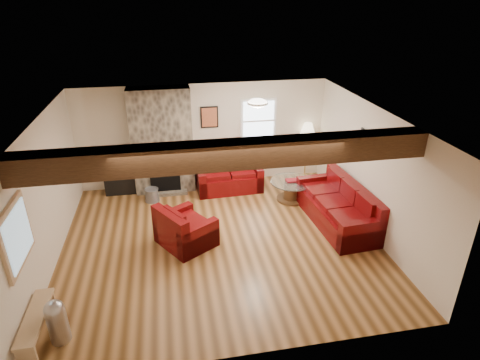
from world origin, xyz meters
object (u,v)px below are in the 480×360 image
object	(u,v)px
loveseat	(229,173)
television	(124,165)
sofa_three	(337,204)
floor_lamp	(308,131)
tv_cabinet	(126,183)
armchair_red	(186,226)
coffee_table	(291,190)

from	to	relation	value
loveseat	television	distance (m)	2.50
sofa_three	floor_lamp	distance (m)	2.44
tv_cabinet	sofa_three	bearing A→B (deg)	-27.28
armchair_red	tv_cabinet	size ratio (longest dim) A/B	1.03
tv_cabinet	television	world-z (taller)	television
loveseat	tv_cabinet	xyz separation A→B (m)	(-2.46, 0.30, -0.17)
loveseat	coffee_table	world-z (taller)	loveseat
sofa_three	armchair_red	distance (m)	3.14
loveseat	tv_cabinet	size ratio (longest dim) A/B	1.63
loveseat	armchair_red	size ratio (longest dim) A/B	1.59
sofa_three	loveseat	distance (m)	2.79
loveseat	armchair_red	xyz separation A→B (m)	(-1.17, -2.18, -0.02)
loveseat	coffee_table	distance (m)	1.59
sofa_three	coffee_table	world-z (taller)	sofa_three
armchair_red	television	world-z (taller)	television
sofa_three	tv_cabinet	size ratio (longest dim) A/B	2.34
sofa_three	floor_lamp	bearing A→B (deg)	173.39
tv_cabinet	armchair_red	bearing A→B (deg)	-62.56
armchair_red	loveseat	bearing A→B (deg)	-60.50
sofa_three	armchair_red	size ratio (longest dim) A/B	2.27
armchair_red	television	size ratio (longest dim) A/B	1.23
television	floor_lamp	world-z (taller)	floor_lamp
sofa_three	tv_cabinet	distance (m)	4.98
coffee_table	loveseat	bearing A→B (deg)	147.94
television	floor_lamp	bearing A→B (deg)	0.25
armchair_red	television	distance (m)	2.81
television	sofa_three	bearing A→B (deg)	-27.28
coffee_table	armchair_red	bearing A→B (deg)	-151.85
coffee_table	tv_cabinet	distance (m)	3.96
television	coffee_table	bearing A→B (deg)	-16.66
coffee_table	tv_cabinet	world-z (taller)	coffee_table
armchair_red	coffee_table	world-z (taller)	armchair_red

